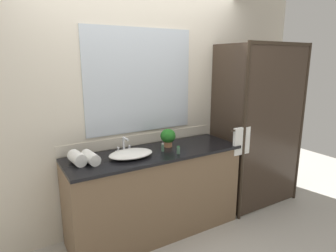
% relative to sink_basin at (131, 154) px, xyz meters
% --- Properties ---
extents(ground_plane, '(8.00, 8.00, 0.00)m').
position_rel_sink_basin_xyz_m(ground_plane, '(0.27, 0.02, -0.93)').
color(ground_plane, '#B7B2A8').
extents(wall_back_with_mirror, '(4.40, 0.06, 2.60)m').
position_rel_sink_basin_xyz_m(wall_back_with_mirror, '(0.27, 0.36, 0.38)').
color(wall_back_with_mirror, beige).
rests_on(wall_back_with_mirror, ground_plane).
extents(vanity_cabinet, '(1.80, 0.58, 0.90)m').
position_rel_sink_basin_xyz_m(vanity_cabinet, '(0.27, 0.03, -0.48)').
color(vanity_cabinet, brown).
rests_on(vanity_cabinet, ground_plane).
extents(shower_enclosure, '(1.20, 0.59, 2.00)m').
position_rel_sink_basin_xyz_m(shower_enclosure, '(1.55, -0.17, 0.09)').
color(shower_enclosure, '#2D2319').
rests_on(shower_enclosure, ground_plane).
extents(sink_basin, '(0.43, 0.30, 0.06)m').
position_rel_sink_basin_xyz_m(sink_basin, '(0.00, 0.00, 0.00)').
color(sink_basin, white).
rests_on(sink_basin, vanity_cabinet).
extents(faucet, '(0.17, 0.14, 0.16)m').
position_rel_sink_basin_xyz_m(faucet, '(0.00, 0.17, 0.02)').
color(faucet, silver).
rests_on(faucet, vanity_cabinet).
extents(potted_plant, '(0.16, 0.16, 0.19)m').
position_rel_sink_basin_xyz_m(potted_plant, '(0.47, 0.10, 0.08)').
color(potted_plant, '#B77A51').
rests_on(potted_plant, vanity_cabinet).
extents(amenity_bottle_conditioner, '(0.03, 0.03, 0.09)m').
position_rel_sink_basin_xyz_m(amenity_bottle_conditioner, '(0.35, -0.01, 0.01)').
color(amenity_bottle_conditioner, '#4C7056').
rests_on(amenity_bottle_conditioner, vanity_cabinet).
extents(amenity_bottle_shampoo, '(0.03, 0.03, 0.08)m').
position_rel_sink_basin_xyz_m(amenity_bottle_shampoo, '(0.44, -0.15, 0.01)').
color(amenity_bottle_shampoo, '#4C7056').
rests_on(amenity_bottle_shampoo, vanity_cabinet).
extents(rolled_towel_near_edge, '(0.14, 0.22, 0.11)m').
position_rel_sink_basin_xyz_m(rolled_towel_near_edge, '(-0.49, 0.06, 0.03)').
color(rolled_towel_near_edge, white).
rests_on(rolled_towel_near_edge, vanity_cabinet).
extents(rolled_towel_middle, '(0.13, 0.23, 0.10)m').
position_rel_sink_basin_xyz_m(rolled_towel_middle, '(-0.38, 0.03, 0.02)').
color(rolled_towel_middle, white).
rests_on(rolled_towel_middle, vanity_cabinet).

